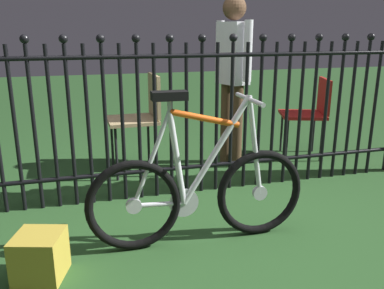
# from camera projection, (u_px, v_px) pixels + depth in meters

# --- Properties ---
(ground_plane) EXTENTS (20.00, 20.00, 0.00)m
(ground_plane) POSITION_uv_depth(u_px,v_px,m) (206.00, 235.00, 2.59)
(ground_plane) COLOR #264C22
(iron_fence) EXTENTS (4.12, 0.07, 1.30)m
(iron_fence) POSITION_uv_depth(u_px,v_px,m) (168.00, 114.00, 3.06)
(iron_fence) COLOR black
(iron_fence) RESTS_ON ground
(bicycle) EXTENTS (1.36, 0.40, 0.95)m
(bicycle) POSITION_uv_depth(u_px,v_px,m) (199.00, 192.00, 2.43)
(bicycle) COLOR black
(bicycle) RESTS_ON ground
(chair_tan) EXTENTS (0.45, 0.44, 0.89)m
(chair_tan) POSITION_uv_depth(u_px,v_px,m) (141.00, 113.00, 3.61)
(chair_tan) COLOR black
(chair_tan) RESTS_ON ground
(chair_red) EXTENTS (0.54, 0.54, 0.81)m
(chair_red) POSITION_uv_depth(u_px,v_px,m) (311.00, 109.00, 4.08)
(chair_red) COLOR black
(chair_red) RESTS_ON ground
(person_visitor) EXTENTS (0.26, 0.46, 1.57)m
(person_visitor) POSITION_uv_depth(u_px,v_px,m) (233.00, 68.00, 3.72)
(person_visitor) COLOR #4C3823
(person_visitor) RESTS_ON ground
(display_crate) EXTENTS (0.30, 0.30, 0.25)m
(display_crate) POSITION_uv_depth(u_px,v_px,m) (40.00, 256.00, 2.12)
(display_crate) COLOR #B29933
(display_crate) RESTS_ON ground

